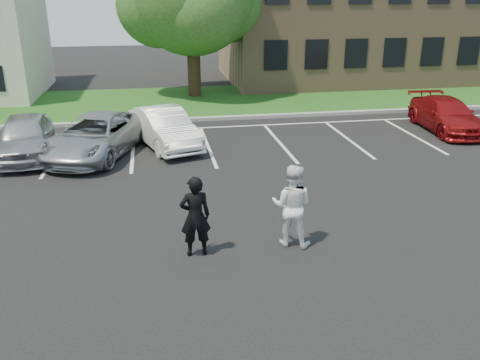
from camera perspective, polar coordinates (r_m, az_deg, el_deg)
name	(u,v)px	position (r m, az deg, el deg)	size (l,w,h in m)	color
ground_plane	(247,245)	(12.00, 0.84, -7.27)	(90.00, 90.00, 0.00)	black
curb	(198,119)	(23.17, -4.78, 6.83)	(40.00, 0.30, 0.15)	gray
grass_strip	(190,102)	(27.06, -5.61, 8.76)	(44.00, 8.00, 0.08)	#1C3F10
stall_lines	(240,137)	(20.44, -0.02, 4.80)	(34.00, 5.36, 0.01)	silver
office_building	(396,12)	(36.16, 17.09, 17.60)	(22.40, 10.40, 8.30)	#8F714F
man_black_suit	(195,216)	(11.23, -5.05, -4.09)	(0.68, 0.45, 1.87)	black
man_white_shirt	(292,205)	(11.68, 5.82, -2.86)	(0.95, 0.74, 1.96)	white
car_silver_west	(26,136)	(19.41, -22.93, 4.52)	(1.76, 4.38, 1.49)	#A8A7AC
car_silver_minivan	(96,136)	(18.79, -15.88, 4.80)	(2.38, 5.16, 1.43)	#9EA0A5
car_white_sedan	(165,128)	(19.33, -8.45, 5.81)	(1.52, 4.35, 1.43)	white
car_red_compact	(446,115)	(23.04, 22.15, 6.79)	(1.86, 4.56, 1.32)	maroon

